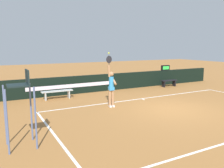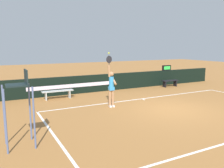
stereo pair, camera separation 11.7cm
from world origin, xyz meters
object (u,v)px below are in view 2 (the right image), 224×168
at_px(tennis_player, 111,86).
at_px(tennis_ball, 109,53).
at_px(courtside_bench_near, 58,92).
at_px(umpire_chair, 20,98).
at_px(speed_display, 167,68).
at_px(courtside_bench_far, 170,82).

distance_m(tennis_player, tennis_ball, 1.54).
bearing_deg(courtside_bench_near, umpire_chair, -114.21).
xyz_separation_m(tennis_ball, courtside_bench_near, (-1.68, 2.85, -2.17)).
xyz_separation_m(tennis_player, umpire_chair, (-4.29, -2.67, 0.42)).
relative_size(speed_display, courtside_bench_near, 0.43).
distance_m(speed_display, tennis_ball, 7.79).
bearing_deg(umpire_chair, speed_display, 30.52).
xyz_separation_m(tennis_ball, umpire_chair, (-4.12, -2.60, -1.11)).
distance_m(speed_display, courtside_bench_near, 8.47).
height_order(tennis_ball, umpire_chair, tennis_ball).
relative_size(speed_display, tennis_ball, 10.15).
bearing_deg(umpire_chair, tennis_player, 31.94).
xyz_separation_m(tennis_player, courtside_bench_far, (6.19, 2.89, -0.66)).
bearing_deg(courtside_bench_near, speed_display, 6.37).
xyz_separation_m(speed_display, tennis_player, (-6.53, -3.70, -0.26)).
bearing_deg(tennis_player, courtside_bench_far, 25.06).
bearing_deg(speed_display, umpire_chair, -149.48).
height_order(speed_display, tennis_player, tennis_player).
bearing_deg(tennis_player, tennis_ball, -155.01).
distance_m(tennis_player, umpire_chair, 5.07).
height_order(tennis_ball, courtside_bench_far, tennis_ball).
relative_size(tennis_ball, courtside_bench_near, 0.04).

